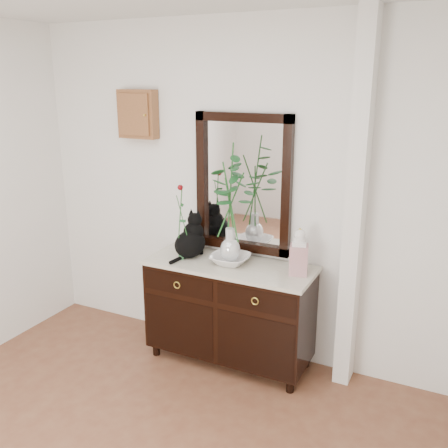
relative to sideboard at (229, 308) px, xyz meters
The scene contains 10 objects.
wall_back 0.92m from the sideboard, 111.80° to the left, with size 3.60×0.04×2.70m, color white.
pilaster 1.27m from the sideboard, 10.70° to the left, with size 0.12×0.20×2.70m, color white.
sideboard is the anchor object (origin of this frame).
wall_mirror 0.99m from the sideboard, 90.00° to the left, with size 0.80×0.06×1.10m.
key_cabinet 1.77m from the sideboard, 167.54° to the left, with size 0.35×0.10×0.40m, color brown.
cat 0.66m from the sideboard, behind, with size 0.25×0.31×0.36m, color black, non-canonical shape.
lotus_bowl 0.41m from the sideboard, 41.09° to the left, with size 0.30×0.30×0.07m, color silver.
vase_branches 0.87m from the sideboard, 41.09° to the left, with size 0.45×0.45×0.94m, color silver, non-canonical shape.
bud_vase_rose 0.79m from the sideboard, 169.36° to the right, with size 0.07×0.07×0.62m, color #30643B, non-canonical shape.
ginger_jar 0.78m from the sideboard, ahead, with size 0.13×0.13×0.36m, color silver, non-canonical shape.
Camera 1 is at (1.66, -1.55, 2.25)m, focal length 40.00 mm.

